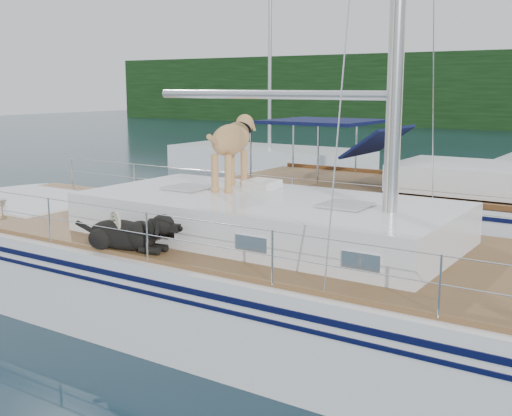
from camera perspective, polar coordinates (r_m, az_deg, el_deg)
The scene contains 4 objects.
ground at distance 9.75m, azimuth -3.14°, elevation -9.16°, with size 120.00×120.00×0.00m, color black.
main_sailboat at distance 9.49m, azimuth -2.76°, elevation -5.37°, with size 12.00×3.80×14.01m.
neighbor_sailboat at distance 14.34m, azimuth 17.67°, elevation -0.56°, with size 11.00×3.50×13.30m.
bg_boat_west at distance 25.41m, azimuth 1.21°, elevation 4.28°, with size 8.00×3.00×11.65m.
Camera 1 is at (5.49, -7.34, 3.32)m, focal length 45.00 mm.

